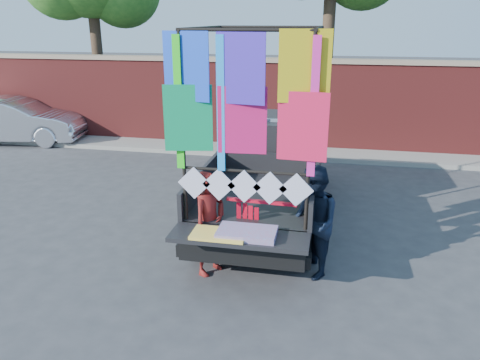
% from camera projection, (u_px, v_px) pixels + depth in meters
% --- Properties ---
extents(ground, '(90.00, 90.00, 0.00)m').
position_uv_depth(ground, '(241.00, 259.00, 7.51)').
color(ground, '#38383A').
rests_on(ground, ground).
extents(brick_wall, '(30.00, 0.45, 2.61)m').
position_uv_depth(brick_wall, '(288.00, 104.00, 13.56)').
color(brick_wall, maroon).
rests_on(brick_wall, ground).
extents(curb, '(30.00, 1.20, 0.12)m').
position_uv_depth(curb, '(284.00, 152.00, 13.33)').
color(curb, gray).
rests_on(curb, ground).
extents(pickup_truck, '(2.24, 5.64, 3.55)m').
position_uv_depth(pickup_truck, '(271.00, 167.00, 9.24)').
color(pickup_truck, black).
rests_on(pickup_truck, ground).
extents(sedan, '(4.33, 2.08, 1.37)m').
position_uv_depth(sedan, '(15.00, 121.00, 14.41)').
color(sedan, silver).
rests_on(sedan, ground).
extents(woman, '(0.60, 0.69, 1.60)m').
position_uv_depth(woman, '(210.00, 223.00, 6.90)').
color(woman, maroon).
rests_on(woman, ground).
extents(man, '(0.90, 1.00, 1.69)m').
position_uv_depth(man, '(313.00, 222.00, 6.82)').
color(man, black).
rests_on(man, ground).
extents(streamer_bundle, '(1.04, 0.11, 0.71)m').
position_uv_depth(streamer_bundle, '(253.00, 215.00, 6.83)').
color(streamer_bundle, red).
rests_on(streamer_bundle, ground).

